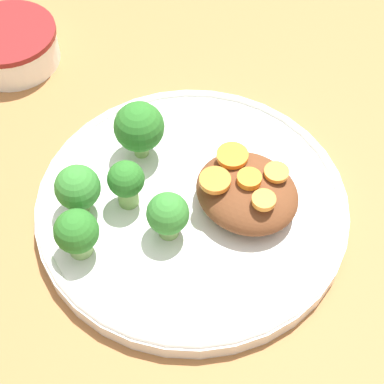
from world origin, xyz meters
TOP-DOWN VIEW (x-y plane):
  - ground_plane at (0.00, 0.00)m, footprint 4.00×4.00m
  - plate at (0.00, 0.00)m, footprint 0.28×0.28m
  - dip_bowl at (0.28, -0.02)m, footprint 0.10×0.10m
  - stew_mound at (-0.04, -0.03)m, footprint 0.09×0.08m
  - broccoli_floret_0 at (-0.01, 0.04)m, footprint 0.04×0.04m
  - broccoli_floret_1 at (0.04, 0.04)m, footprint 0.03×0.03m
  - broccoli_floret_2 at (0.07, 0.07)m, footprint 0.04×0.04m
  - broccoli_floret_3 at (0.07, -0.01)m, footprint 0.05×0.05m
  - broccoli_floret_4 at (0.04, 0.10)m, footprint 0.04×0.04m
  - carrot_slice_0 at (-0.02, -0.01)m, footprint 0.03×0.03m
  - carrot_slice_1 at (-0.06, -0.02)m, footprint 0.02×0.02m
  - carrot_slice_2 at (-0.05, -0.05)m, footprint 0.02×0.02m
  - carrot_slice_3 at (-0.01, -0.04)m, footprint 0.03×0.03m
  - carrot_slice_4 at (-0.04, -0.03)m, footprint 0.02×0.02m

SIDE VIEW (x-z plane):
  - ground_plane at x=0.00m, z-range 0.00..0.00m
  - plate at x=0.00m, z-range 0.00..0.02m
  - dip_bowl at x=0.28m, z-range 0.00..0.04m
  - stew_mound at x=-0.04m, z-range 0.02..0.05m
  - broccoli_floret_0 at x=-0.01m, z-range 0.02..0.07m
  - broccoli_floret_4 at x=0.04m, z-range 0.02..0.07m
  - broccoli_floret_1 at x=0.04m, z-range 0.02..0.07m
  - broccoli_floret_2 at x=0.07m, z-range 0.02..0.07m
  - broccoli_floret_3 at x=0.07m, z-range 0.02..0.08m
  - carrot_slice_2 at x=-0.05m, z-range 0.05..0.06m
  - carrot_slice_3 at x=-0.01m, z-range 0.05..0.06m
  - carrot_slice_0 at x=-0.02m, z-range 0.05..0.06m
  - carrot_slice_1 at x=-0.06m, z-range 0.05..0.06m
  - carrot_slice_4 at x=-0.04m, z-range 0.05..0.06m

